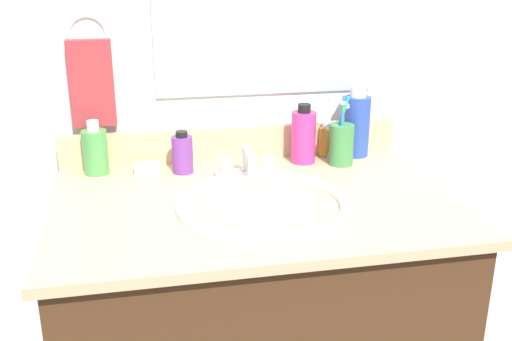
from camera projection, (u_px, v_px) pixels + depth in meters
countertop at (255, 204)px, 1.36m from camera, size 0.92×0.62×0.02m
backsplash at (233, 143)px, 1.62m from camera, size 0.92×0.02×0.09m
back_wall at (231, 204)px, 1.74m from camera, size 2.02×0.04×1.30m
towel_ring at (88, 35)px, 1.49m from camera, size 0.10×0.01×0.10m
hand_towel at (92, 83)px, 1.51m from camera, size 0.11×0.04×0.22m
sink_basin at (263, 218)px, 1.33m from camera, size 0.39×0.39×0.11m
faucet at (247, 166)px, 1.49m from camera, size 0.16×0.10×0.08m
bottle_oil_amber at (326, 140)px, 1.64m from camera, size 0.04×0.04×0.10m
bottle_shampoo_blue at (356, 124)px, 1.63m from camera, size 0.07×0.07×0.19m
bottle_soap_pink at (303, 136)px, 1.58m from camera, size 0.07×0.07×0.16m
bottle_cream_purple at (182, 154)px, 1.51m from camera, size 0.05×0.05×0.11m
bottle_toner_green at (95, 151)px, 1.50m from camera, size 0.06×0.06×0.14m
cup_green at (341, 143)px, 1.57m from camera, size 0.06×0.07×0.19m
soap_bar at (147, 168)px, 1.52m from camera, size 0.06×0.04×0.02m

